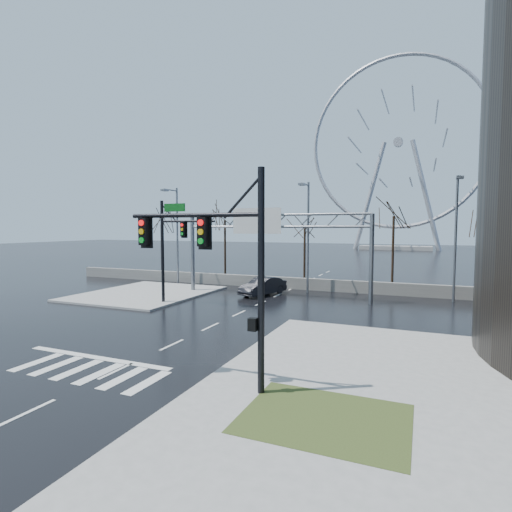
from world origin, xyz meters
The scene contains 18 objects.
ground centered at (0.00, 0.00, 0.00)m, with size 260.00×260.00×0.00m, color black.
sidewalk_right_ext centered at (10.00, 2.00, 0.07)m, with size 12.00×10.00×0.15m, color gray.
sidewalk_far centered at (-11.00, 12.00, 0.07)m, with size 10.00×12.00×0.15m, color gray.
grass_strip centered at (9.00, -5.00, 0.15)m, with size 5.00×4.00×0.02m, color #39441C.
barrier_wall centered at (0.00, 20.00, 0.55)m, with size 52.00×0.50×1.10m, color slate.
signal_mast_near centered at (5.14, -4.04, 4.87)m, with size 5.52×0.41×8.00m.
signal_mast_far centered at (-5.87, 8.96, 4.83)m, with size 4.72×0.41×8.00m.
sign_gantry centered at (-0.38, 14.96, 5.18)m, with size 16.36×0.40×7.60m.
streetlight_left centered at (-12.00, 18.16, 5.89)m, with size 0.50×2.55×10.00m.
streetlight_mid centered at (2.00, 18.16, 5.89)m, with size 0.50×2.55×10.00m.
streetlight_right centered at (14.00, 18.16, 5.89)m, with size 0.50×2.55×10.00m.
tree_far_left centered at (-18.00, 24.00, 5.57)m, with size 3.50×3.50×7.00m.
tree_left centered at (-9.00, 23.50, 5.98)m, with size 3.75×3.75×7.50m.
tree_center centered at (0.00, 24.50, 5.17)m, with size 3.25×3.25×6.50m.
tree_right centered at (9.00, 23.50, 6.22)m, with size 3.90×3.90×7.80m.
tree_far_right centered at (17.00, 24.00, 5.41)m, with size 3.40×3.40×6.80m.
ferris_wheel centered at (5.00, 95.00, 26.13)m, with size 45.00×6.00×50.91m.
car centered at (-1.24, 15.60, 0.79)m, with size 1.67×4.78×1.58m, color black.
Camera 1 is at (11.61, -16.67, 5.97)m, focal length 28.00 mm.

